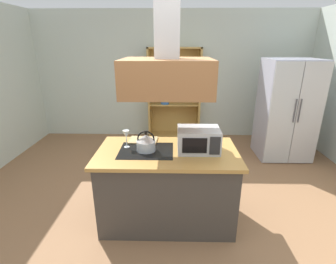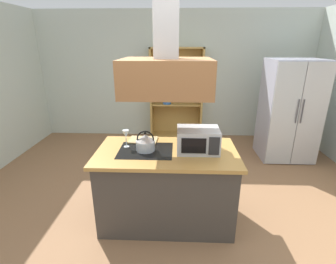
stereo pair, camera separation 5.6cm
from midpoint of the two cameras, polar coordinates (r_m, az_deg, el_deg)
ground_plane at (r=3.32m, az=-0.02°, el=-18.33°), size 7.80×7.80×0.00m
wall_back at (r=5.66m, az=0.69°, el=12.60°), size 6.00×0.12×2.70m
kitchen_island at (r=3.02m, az=-0.70°, el=-12.08°), size 1.58×0.88×0.90m
range_hood at (r=2.58m, az=-0.82°, el=14.56°), size 0.90×0.70×1.17m
refrigerator at (r=5.02m, az=25.07°, el=4.54°), size 0.90×0.78×1.79m
dish_cabinet at (r=5.53m, az=1.07°, el=7.37°), size 1.11×0.40×1.96m
kettle at (r=2.79m, az=-5.60°, el=-2.41°), size 0.21×0.21×0.23m
cutting_board at (r=3.11m, az=-6.15°, el=-1.86°), size 0.35×0.26×0.02m
microwave at (r=2.79m, az=6.36°, el=-1.76°), size 0.46×0.35×0.26m
wine_glass_on_counter at (r=2.90m, az=-10.05°, el=-0.66°), size 0.08×0.08×0.21m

